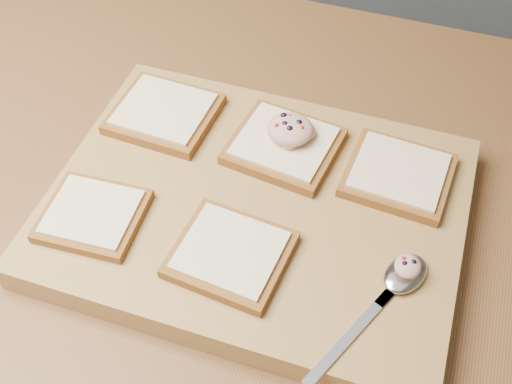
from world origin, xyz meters
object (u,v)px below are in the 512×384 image
at_px(cutting_board, 256,210).
at_px(tuna_salad_dollop, 290,129).
at_px(bread_far_center, 284,145).
at_px(spoon, 397,283).

bearing_deg(cutting_board, tuna_salad_dollop, 82.72).
height_order(bread_far_center, tuna_salad_dollop, tuna_salad_dollop).
bearing_deg(spoon, cutting_board, 160.59).
height_order(cutting_board, bread_far_center, bread_far_center).
height_order(cutting_board, spoon, spoon).
bearing_deg(bread_far_center, cutting_board, -94.86).
bearing_deg(bread_far_center, tuna_salad_dollop, 57.91).
distance_m(cutting_board, bread_far_center, 0.09).
xyz_separation_m(bread_far_center, tuna_salad_dollop, (0.00, 0.01, 0.02)).
height_order(bread_far_center, spoon, bread_far_center).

